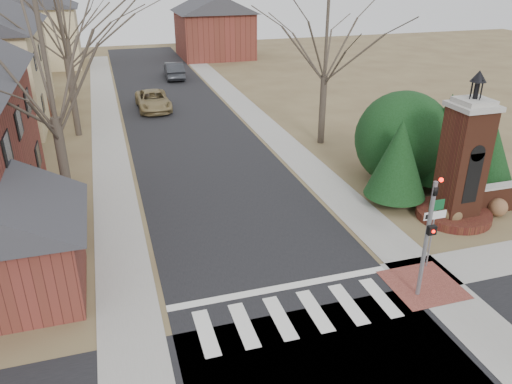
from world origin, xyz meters
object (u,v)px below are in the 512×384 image
object	(u,v)px
sign_post	(434,220)
pickup_truck	(153,101)
traffic_signal_pole	(429,228)
distant_car	(174,70)
brick_gate_monument	(461,173)

from	to	relation	value
sign_post	pickup_truck	world-z (taller)	sign_post
traffic_signal_pole	sign_post	world-z (taller)	traffic_signal_pole
sign_post	distant_car	world-z (taller)	sign_post
traffic_signal_pole	brick_gate_monument	world-z (taller)	brick_gate_monument
sign_post	brick_gate_monument	distance (m)	4.55
traffic_signal_pole	sign_post	bearing A→B (deg)	47.57
traffic_signal_pole	distant_car	size ratio (longest dim) A/B	0.94
traffic_signal_pole	pickup_truck	bearing A→B (deg)	102.71
sign_post	distant_car	bearing A→B (deg)	96.44
traffic_signal_pole	pickup_truck	world-z (taller)	traffic_signal_pole
sign_post	pickup_truck	xyz separation A→B (m)	(-7.19, 24.74, -1.24)
brick_gate_monument	pickup_truck	bearing A→B (deg)	116.00
brick_gate_monument	distant_car	world-z (taller)	brick_gate_monument
pickup_truck	sign_post	bearing A→B (deg)	-74.49
distant_car	sign_post	bearing A→B (deg)	99.35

